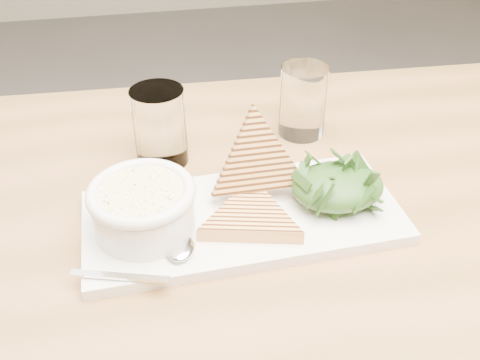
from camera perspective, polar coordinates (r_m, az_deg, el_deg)
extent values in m
cube|color=#9C673B|center=(0.64, -6.03, -9.85)|extent=(1.38, 0.95, 0.04)
cylinder|color=#9C673B|center=(1.35, 20.32, -4.74)|extent=(0.06, 0.06, 0.73)
cube|color=white|center=(0.66, 0.34, -3.96)|extent=(0.39, 0.19, 0.02)
cylinder|color=white|center=(0.63, -10.21, -3.43)|extent=(0.12, 0.12, 0.05)
cylinder|color=beige|center=(0.61, -10.49, -1.41)|extent=(0.10, 0.10, 0.01)
torus|color=white|center=(0.61, -10.51, -1.26)|extent=(0.12, 0.12, 0.01)
ellipsoid|color=black|center=(0.67, 10.35, -0.66)|extent=(0.12, 0.09, 0.04)
ellipsoid|color=silver|center=(0.61, -6.35, -7.25)|extent=(0.04, 0.05, 0.01)
cube|color=silver|center=(0.59, -12.70, -9.98)|extent=(0.11, 0.04, 0.00)
cylinder|color=white|center=(0.75, -8.54, 5.63)|extent=(0.07, 0.07, 0.11)
cylinder|color=white|center=(0.82, 6.71, 8.36)|extent=(0.07, 0.07, 0.11)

